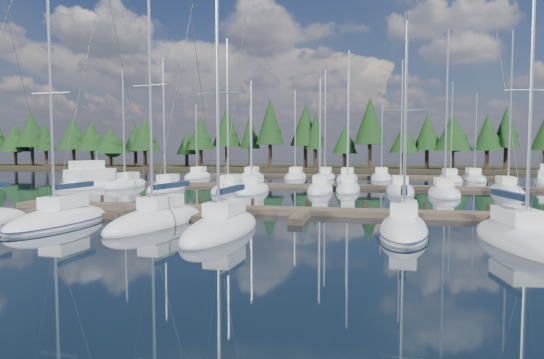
% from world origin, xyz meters
% --- Properties ---
extents(ground, '(260.00, 260.00, 0.00)m').
position_xyz_m(ground, '(0.00, 30.00, 0.00)').
color(ground, black).
rests_on(ground, ground).
extents(far_shore, '(220.00, 30.00, 0.60)m').
position_xyz_m(far_shore, '(0.00, 90.00, 0.30)').
color(far_shore, '#2C2818').
rests_on(far_shore, ground).
extents(main_dock, '(44.00, 6.13, 0.90)m').
position_xyz_m(main_dock, '(0.00, 17.36, 0.20)').
color(main_dock, brown).
rests_on(main_dock, ground).
extents(back_docks, '(50.00, 21.80, 0.40)m').
position_xyz_m(back_docks, '(0.00, 49.58, 0.20)').
color(back_docks, brown).
rests_on(back_docks, ground).
extents(front_sailboat_1, '(3.46, 8.86, 14.00)m').
position_xyz_m(front_sailboat_1, '(-13.69, 10.47, 0.28)').
color(front_sailboat_1, silver).
rests_on(front_sailboat_1, ground).
extents(front_sailboat_2, '(4.00, 9.53, 14.80)m').
position_xyz_m(front_sailboat_2, '(-8.03, 11.63, 0.30)').
color(front_sailboat_2, silver).
rests_on(front_sailboat_2, ground).
extents(front_sailboat_3, '(3.20, 9.04, 13.38)m').
position_xyz_m(front_sailboat_3, '(-3.39, 9.59, 0.29)').
color(front_sailboat_3, silver).
rests_on(front_sailboat_3, ground).
extents(front_sailboat_4, '(3.10, 7.87, 11.80)m').
position_xyz_m(front_sailboat_4, '(6.06, 11.26, 0.28)').
color(front_sailboat_4, silver).
rests_on(front_sailboat_4, ground).
extents(front_sailboat_5, '(3.91, 9.11, 13.02)m').
position_xyz_m(front_sailboat_5, '(11.27, 9.38, 0.28)').
color(front_sailboat_5, silver).
rests_on(front_sailboat_5, ground).
extents(back_sailboat_rows, '(49.81, 32.65, 16.66)m').
position_xyz_m(back_sailboat_rows, '(0.15, 44.97, 0.27)').
color(back_sailboat_rows, silver).
rests_on(back_sailboat_rows, ground).
extents(motor_yacht_left, '(5.58, 10.66, 5.09)m').
position_xyz_m(motor_yacht_left, '(-26.97, 35.04, 0.55)').
color(motor_yacht_left, silver).
rests_on(motor_yacht_left, ground).
extents(tree_line, '(187.46, 11.96, 13.60)m').
position_xyz_m(tree_line, '(0.08, 80.11, 7.35)').
color(tree_line, black).
rests_on(tree_line, far_shore).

